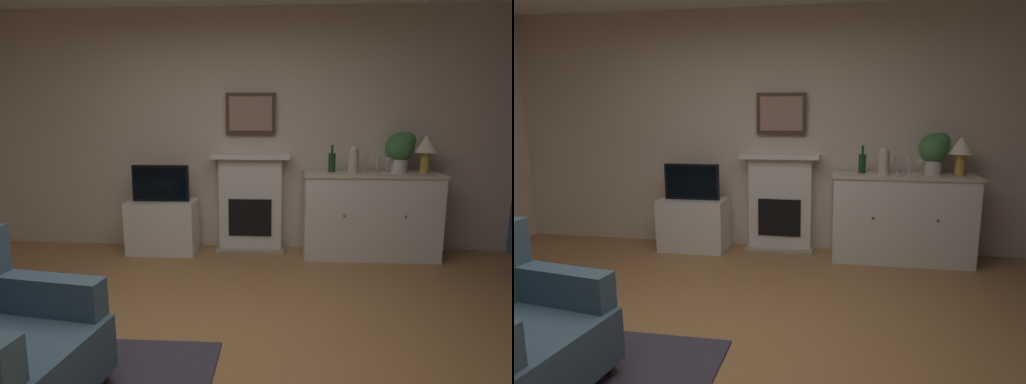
% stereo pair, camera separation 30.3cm
% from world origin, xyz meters
% --- Properties ---
extents(ground_plane, '(6.17, 5.13, 0.10)m').
position_xyz_m(ground_plane, '(0.00, 0.00, -0.05)').
color(ground_plane, '#9E7042').
rests_on(ground_plane, ground).
extents(wall_rear, '(6.17, 0.06, 2.67)m').
position_xyz_m(wall_rear, '(0.00, 2.54, 1.34)').
color(wall_rear, beige).
rests_on(wall_rear, ground_plane).
extents(fireplace_unit, '(0.87, 0.30, 1.10)m').
position_xyz_m(fireplace_unit, '(0.18, 2.41, 0.55)').
color(fireplace_unit, white).
rests_on(fireplace_unit, ground_plane).
extents(framed_picture, '(0.55, 0.04, 0.45)m').
position_xyz_m(framed_picture, '(0.18, 2.45, 1.54)').
color(framed_picture, '#473323').
extents(sideboard_cabinet, '(1.45, 0.49, 0.92)m').
position_xyz_m(sideboard_cabinet, '(1.49, 2.23, 0.46)').
color(sideboard_cabinet, white).
rests_on(sideboard_cabinet, ground_plane).
extents(table_lamp, '(0.26, 0.26, 0.40)m').
position_xyz_m(table_lamp, '(2.03, 2.23, 1.20)').
color(table_lamp, '#B79338').
rests_on(table_lamp, sideboard_cabinet).
extents(wine_bottle, '(0.08, 0.08, 0.29)m').
position_xyz_m(wine_bottle, '(1.06, 2.26, 1.03)').
color(wine_bottle, '#193F1E').
rests_on(wine_bottle, sideboard_cabinet).
extents(wine_glass_left, '(0.07, 0.07, 0.16)m').
position_xyz_m(wine_glass_left, '(1.42, 2.26, 1.05)').
color(wine_glass_left, silver).
rests_on(wine_glass_left, sideboard_cabinet).
extents(wine_glass_center, '(0.07, 0.07, 0.16)m').
position_xyz_m(wine_glass_center, '(1.53, 2.19, 1.05)').
color(wine_glass_center, silver).
rests_on(wine_glass_center, sideboard_cabinet).
extents(wine_glass_right, '(0.07, 0.07, 0.16)m').
position_xyz_m(wine_glass_right, '(1.64, 2.20, 1.05)').
color(wine_glass_right, silver).
rests_on(wine_glass_right, sideboard_cabinet).
extents(vase_decorative, '(0.11, 0.11, 0.28)m').
position_xyz_m(vase_decorative, '(1.27, 2.18, 1.06)').
color(vase_decorative, beige).
rests_on(vase_decorative, sideboard_cabinet).
extents(tv_cabinet, '(0.75, 0.42, 0.59)m').
position_xyz_m(tv_cabinet, '(-0.80, 2.25, 0.29)').
color(tv_cabinet, white).
rests_on(tv_cabinet, ground_plane).
extents(tv_set, '(0.62, 0.07, 0.40)m').
position_xyz_m(tv_set, '(-0.80, 2.22, 0.79)').
color(tv_set, black).
rests_on(tv_set, tv_cabinet).
extents(potted_plant_small, '(0.30, 0.30, 0.43)m').
position_xyz_m(potted_plant_small, '(1.78, 2.28, 1.18)').
color(potted_plant_small, beige).
rests_on(potted_plant_small, sideboard_cabinet).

